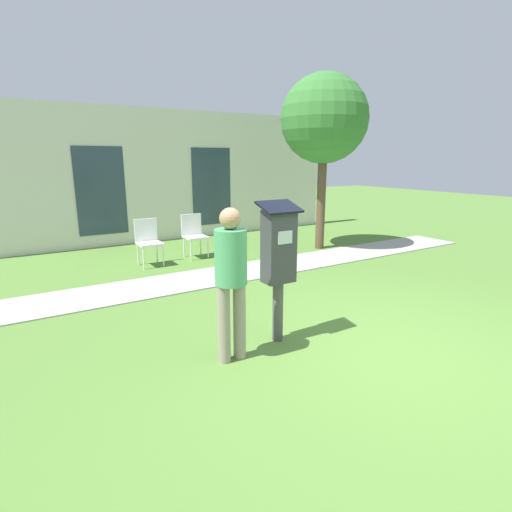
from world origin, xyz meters
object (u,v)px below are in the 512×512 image
at_px(outdoor_chair_left, 148,238).
at_px(person_standing, 231,273).
at_px(parking_meter, 279,254).
at_px(outdoor_chair_middle, 194,232).

bearing_deg(outdoor_chair_left, person_standing, -88.25).
height_order(parking_meter, outdoor_chair_left, parking_meter).
distance_m(parking_meter, person_standing, 0.68).
distance_m(parking_meter, outdoor_chair_left, 4.11).
distance_m(outdoor_chair_left, outdoor_chair_middle, 1.03).
xyz_separation_m(person_standing, outdoor_chair_left, (0.43, 4.20, -0.40)).
bearing_deg(outdoor_chair_left, parking_meter, -79.16).
bearing_deg(outdoor_chair_middle, outdoor_chair_left, -165.88).
xyz_separation_m(parking_meter, person_standing, (-0.66, -0.13, -0.09)).
bearing_deg(outdoor_chair_middle, person_standing, -102.77).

